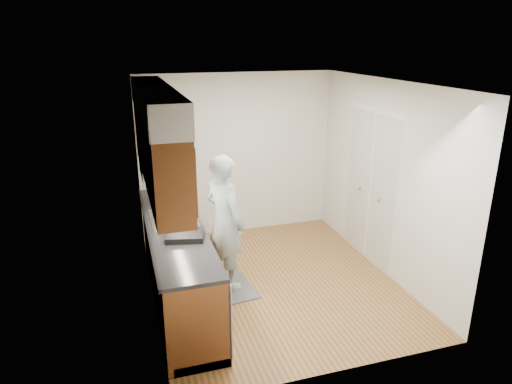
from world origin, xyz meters
TOP-DOWN VIEW (x-y plane):
  - floor at (0.00, 0.00)m, footprint 3.50×3.50m
  - ceiling at (0.00, 0.00)m, footprint 3.50×3.50m
  - wall_left at (-1.50, 0.00)m, footprint 0.02×3.50m
  - wall_right at (1.50, 0.00)m, footprint 0.02×3.50m
  - wall_back at (0.00, 1.75)m, footprint 3.00×0.02m
  - counter at (-1.20, -0.00)m, footprint 0.64×2.80m
  - upper_cabinets at (-1.33, 0.05)m, footprint 0.47×2.80m
  - closet_door at (1.49, 0.30)m, footprint 0.02×1.22m
  - floor_mat at (-0.60, 0.10)m, footprint 0.67×1.00m
  - person at (-0.60, 0.10)m, footprint 0.71×0.80m
  - soap_bottle_a at (-1.24, 0.70)m, footprint 0.14×0.14m
  - soap_bottle_b at (-1.09, 0.92)m, footprint 0.10×0.10m
  - soda_can at (-1.14, 0.68)m, footprint 0.07×0.07m
  - steel_can at (-1.14, 0.68)m, footprint 0.08×0.08m
  - dish_rack at (-1.15, -0.40)m, footprint 0.45×0.41m

SIDE VIEW (x-z plane):
  - floor at x=0.00m, z-range 0.00..0.00m
  - floor_mat at x=-0.60m, z-range 0.00..0.02m
  - counter at x=-1.20m, z-range -0.16..1.14m
  - dish_rack at x=-1.15m, z-range 0.94..1.00m
  - person at x=-0.60m, z-range 0.02..1.93m
  - soda_can at x=-1.14m, z-range 0.94..1.05m
  - steel_can at x=-1.14m, z-range 0.94..1.07m
  - closet_door at x=1.49m, z-range 0.00..2.05m
  - soap_bottle_b at x=-1.09m, z-range 0.94..1.14m
  - soap_bottle_a at x=-1.24m, z-range 0.94..1.22m
  - wall_left at x=-1.50m, z-range 0.00..2.50m
  - wall_right at x=1.50m, z-range 0.00..2.50m
  - wall_back at x=0.00m, z-range 0.00..2.50m
  - upper_cabinets at x=-1.33m, z-range 1.34..2.55m
  - ceiling at x=0.00m, z-range 2.50..2.50m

